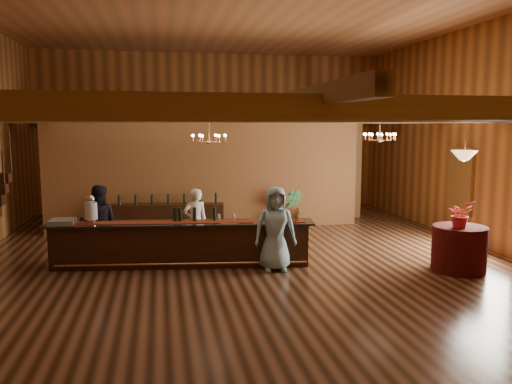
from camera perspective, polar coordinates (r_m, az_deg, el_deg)
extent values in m
plane|color=brown|center=(11.35, -1.32, -7.71)|extent=(14.00, 14.00, 0.00)
plane|color=#B26D3D|center=(11.23, -1.41, 20.47)|extent=(14.00, 14.00, 0.00)
cube|color=#AE6B31|center=(17.89, -5.09, 6.78)|extent=(12.00, 0.10, 5.50)
cube|color=#AE6B31|center=(4.22, 14.58, 3.97)|extent=(12.00, 0.10, 5.50)
cube|color=#AE6B31|center=(13.33, 25.14, 5.82)|extent=(0.10, 14.00, 5.50)
cube|color=brown|center=(5.60, 8.08, 9.58)|extent=(11.90, 0.20, 0.28)
cube|color=brown|center=(8.01, 2.21, 9.03)|extent=(11.90, 0.20, 0.28)
cube|color=brown|center=(10.46, -0.92, 8.70)|extent=(11.90, 0.20, 0.28)
cube|color=brown|center=(12.93, -2.85, 8.49)|extent=(11.90, 0.20, 0.28)
cube|color=brown|center=(15.41, -4.16, 8.33)|extent=(11.90, 0.20, 0.28)
cube|color=brown|center=(17.69, -5.05, 8.23)|extent=(11.90, 0.20, 0.28)
cube|color=brown|center=(11.14, -25.15, 8.65)|extent=(0.18, 13.90, 0.22)
cube|color=brown|center=(10.96, -1.38, 9.39)|extent=(0.18, 13.90, 0.22)
cube|color=brown|center=(12.51, 19.66, 8.73)|extent=(0.18, 13.90, 0.22)
cube|color=brown|center=(15.60, -20.76, 1.97)|extent=(0.20, 0.20, 3.20)
cube|color=brown|center=(16.61, 11.52, 2.62)|extent=(0.20, 0.20, 3.20)
cube|color=brown|center=(14.43, -5.61, 1.81)|extent=(9.00, 0.18, 3.10)
cube|color=white|center=(14.20, 22.34, 1.17)|extent=(0.12, 1.05, 1.75)
cube|color=#351A0C|center=(16.72, -1.07, -0.82)|extent=(1.20, 0.60, 1.10)
cube|color=brown|center=(16.49, -11.40, -1.26)|extent=(1.00, 0.60, 1.00)
cube|color=#351A0C|center=(10.89, -8.53, -6.01)|extent=(5.45, 1.28, 0.90)
cube|color=black|center=(10.79, -8.58, -3.56)|extent=(5.73, 1.43, 0.05)
cube|color=maroon|center=(10.78, -8.59, -3.42)|extent=(5.33, 1.04, 0.01)
cylinder|color=tan|center=(10.62, -8.42, -8.12)|extent=(5.20, 0.72, 0.05)
cylinder|color=silver|center=(11.15, -18.28, -3.18)|extent=(0.18, 0.18, 0.08)
cylinder|color=silver|center=(11.11, -18.33, -2.06)|extent=(0.26, 0.26, 0.36)
sphere|color=silver|center=(11.07, -18.38, -0.79)|extent=(0.18, 0.18, 0.18)
cube|color=gray|center=(11.22, -21.25, -3.19)|extent=(0.50, 0.50, 0.10)
cube|color=brown|center=(10.72, 3.24, -2.62)|extent=(0.06, 0.06, 0.30)
cube|color=brown|center=(10.79, 4.69, -2.57)|extent=(0.06, 0.06, 0.30)
cylinder|color=brown|center=(10.75, 3.97, -2.44)|extent=(0.24, 0.24, 0.24)
cylinder|color=black|center=(10.87, -9.25, -2.56)|extent=(0.07, 0.07, 0.30)
cylinder|color=black|center=(10.86, -8.71, -2.56)|extent=(0.07, 0.07, 0.30)
cylinder|color=black|center=(10.84, -7.04, -2.55)|extent=(0.07, 0.07, 0.30)
cylinder|color=black|center=(10.82, -4.78, -2.54)|extent=(0.07, 0.07, 0.30)
cube|color=#351A0C|center=(14.02, -9.92, -3.08)|extent=(3.06, 0.88, 0.85)
cylinder|color=#380909|center=(11.20, 22.18, -6.01)|extent=(1.09, 1.09, 0.94)
cylinder|color=tan|center=(11.82, -5.39, 7.13)|extent=(0.02, 0.02, 0.58)
sphere|color=tan|center=(11.82, -5.38, 5.71)|extent=(0.12, 0.12, 0.12)
torus|color=tan|center=(11.82, -5.38, 6.20)|extent=(0.80, 0.80, 0.04)
cylinder|color=tan|center=(12.98, 13.96, 7.02)|extent=(0.02, 0.02, 0.57)
sphere|color=tan|center=(12.99, 13.92, 5.76)|extent=(0.12, 0.12, 0.12)
torus|color=tan|center=(12.99, 13.94, 6.20)|extent=(0.80, 0.80, 0.04)
cylinder|color=tan|center=(10.92, 22.80, 5.97)|extent=(0.02, 0.02, 0.80)
cone|color=#F1A15F|center=(10.93, 22.69, 3.88)|extent=(0.52, 0.52, 0.20)
imported|color=white|center=(11.68, -6.95, -3.40)|extent=(0.63, 0.48, 1.56)
imported|color=black|center=(11.64, -17.55, -3.39)|extent=(0.85, 0.67, 1.70)
imported|color=#8CB8C9|center=(10.35, 2.21, -4.21)|extent=(0.90, 0.62, 1.76)
imported|color=#356C37|center=(14.44, 3.95, -2.00)|extent=(0.79, 0.71, 1.19)
imported|color=red|center=(10.90, 22.32, -2.34)|extent=(0.57, 0.52, 0.57)
imported|color=tan|center=(10.95, 22.23, -2.95)|extent=(0.21, 0.21, 0.32)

